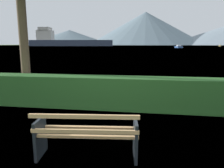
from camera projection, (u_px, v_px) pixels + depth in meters
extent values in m
plane|color=#567A38|center=(88.00, 156.00, 3.73)|extent=(1400.00, 1400.00, 0.00)
plane|color=#7A99A8|center=(145.00, 46.00, 302.77)|extent=(620.00, 620.00, 0.00)
cube|color=tan|center=(86.00, 137.00, 3.46)|extent=(1.73, 0.25, 0.04)
cube|color=tan|center=(87.00, 132.00, 3.65)|extent=(1.73, 0.25, 0.04)
cube|color=tan|center=(89.00, 127.00, 3.84)|extent=(1.73, 0.25, 0.04)
cube|color=tan|center=(85.00, 131.00, 3.36)|extent=(1.73, 0.23, 0.06)
cube|color=tan|center=(84.00, 117.00, 3.27)|extent=(1.73, 0.23, 0.06)
cube|color=#1E2328|center=(40.00, 137.00, 3.68)|extent=(0.11, 0.51, 0.68)
cube|color=#1E2328|center=(135.00, 139.00, 3.61)|extent=(0.11, 0.51, 0.68)
cube|color=#285B23|center=(113.00, 93.00, 6.45)|extent=(11.40, 0.70, 0.97)
cylinder|color=brown|center=(24.00, 38.00, 7.19)|extent=(0.30, 0.30, 4.27)
cube|color=#2D384C|center=(72.00, 43.00, 223.51)|extent=(87.28, 23.66, 6.25)
cube|color=silver|center=(45.00, 35.00, 222.91)|extent=(16.87, 13.85, 10.00)
cube|color=beige|center=(45.00, 29.00, 221.70)|extent=(12.40, 14.63, 3.12)
cube|color=#335693|center=(179.00, 47.00, 112.43)|extent=(3.23, 8.81, 0.94)
cube|color=silver|center=(179.00, 46.00, 112.28)|extent=(2.05, 3.23, 0.66)
cube|color=gold|center=(220.00, 46.00, 178.44)|extent=(2.96, 4.36, 0.92)
cube|color=silver|center=(220.00, 45.00, 178.27)|extent=(1.47, 1.76, 0.94)
cone|color=slate|center=(69.00, 38.00, 588.98)|extent=(242.93, 242.93, 40.67)
cone|color=slate|center=(145.00, 29.00, 519.76)|extent=(285.36, 285.36, 79.30)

